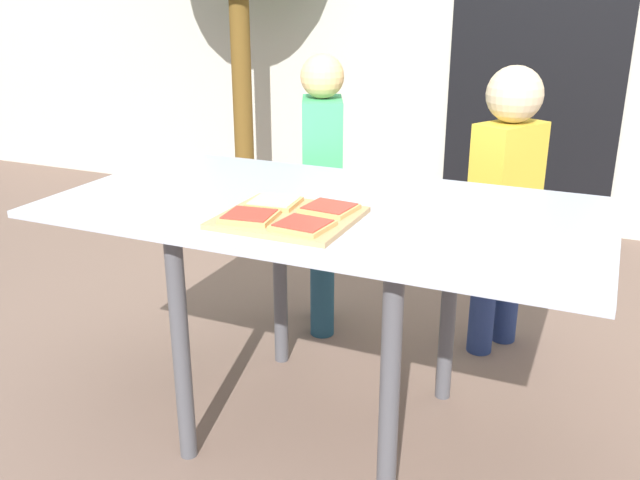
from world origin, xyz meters
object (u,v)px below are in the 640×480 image
cutting_board (289,218)px  child_left (322,181)px  child_right (505,190)px  pizza_slice_near_right (303,225)px  plate_white_right (466,205)px  pizza_slice_far_right (329,208)px  pizza_slice_far_left (274,202)px  pizza_slice_near_left (249,216)px  dining_table (325,235)px

cutting_board → child_left: child_left is taller
child_right → cutting_board: bearing=-114.8°
pizza_slice_near_right → plate_white_right: (0.31, 0.36, -0.02)m
cutting_board → pizza_slice_far_right: size_ratio=2.41×
pizza_slice_near_right → child_right: (0.33, 0.94, -0.12)m
pizza_slice_far_right → pizza_slice_near_right: size_ratio=1.00×
pizza_slice_far_left → child_left: child_left is taller
plate_white_right → child_right: size_ratio=0.19×
pizza_slice_far_left → child_right: (0.48, 0.80, -0.12)m
cutting_board → child_right: size_ratio=0.32×
cutting_board → pizza_slice_far_left: 0.10m
plate_white_right → pizza_slice_near_left: bearing=-142.3°
dining_table → pizza_slice_far_right: (0.05, -0.09, 0.11)m
dining_table → cutting_board: 0.19m
child_left → plate_white_right: bearing=-37.0°
child_right → pizza_slice_near_right: bearing=-109.1°
dining_table → pizza_slice_far_left: (-0.10, -0.10, 0.11)m
cutting_board → pizza_slice_far_left: bearing=139.0°
dining_table → pizza_slice_far_left: 0.18m
child_left → pizza_slice_far_right: bearing=-65.1°
pizza_slice_far_right → child_right: 0.86m
pizza_slice_far_right → child_left: (-0.32, 0.69, -0.13)m
dining_table → child_left: 0.66m
dining_table → pizza_slice_far_left: pizza_slice_far_left is taller
plate_white_right → dining_table: bearing=-160.3°
plate_white_right → child_left: bearing=143.0°
cutting_board → pizza_slice_near_left: pizza_slice_near_left is taller
pizza_slice_far_left → pizza_slice_near_right: (0.15, -0.14, 0.00)m
plate_white_right → pizza_slice_far_left: bearing=-153.9°
pizza_slice_far_right → child_right: (0.32, 0.79, -0.12)m
cutting_board → pizza_slice_near_left: bearing=-139.2°
dining_table → child_right: child_right is taller
dining_table → child_left: bearing=114.2°
pizza_slice_near_left → pizza_slice_far_right: bearing=42.4°
plate_white_right → child_right: 0.59m
cutting_board → child_right: child_right is taller
pizza_slice_far_right → child_left: bearing=114.9°
cutting_board → pizza_slice_far_right: bearing=43.8°
dining_table → pizza_slice_far_right: 0.15m
cutting_board → pizza_slice_far_left: size_ratio=2.40×
pizza_slice_near_right → child_right: child_right is taller
pizza_slice_near_left → child_right: (0.48, 0.93, -0.12)m
cutting_board → pizza_slice_far_left: (-0.07, 0.06, 0.01)m
cutting_board → pizza_slice_near_left: 0.10m
child_left → pizza_slice_far_left: bearing=-76.6°
pizza_slice_near_right → plate_white_right: size_ratio=0.72×
plate_white_right → child_left: 0.79m
cutting_board → plate_white_right: cutting_board is taller
pizza_slice_near_right → pizza_slice_far_right: bearing=88.4°
dining_table → pizza_slice_near_right: 0.26m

